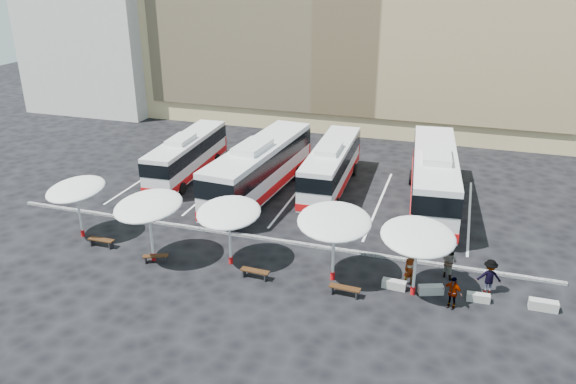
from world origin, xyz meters
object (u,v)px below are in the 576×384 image
(conc_bench_0, at_px, (394,284))
(passenger_0, at_px, (410,269))
(conc_bench_2, at_px, (478,298))
(passenger_2, at_px, (452,292))
(conc_bench_1, at_px, (431,290))
(passenger_3, at_px, (489,277))
(sunshade_3, at_px, (334,222))
(bus_1, at_px, (260,167))
(wood_bench_1, at_px, (156,257))
(sunshade_1, at_px, (148,206))
(wood_bench_3, at_px, (345,289))
(conc_bench_3, at_px, (543,305))
(bus_3, at_px, (434,176))
(sunshade_4, at_px, (418,237))
(bus_2, at_px, (331,165))
(sunshade_0, at_px, (76,189))
(wood_bench_2, at_px, (255,272))
(bus_0, at_px, (187,155))
(sunshade_2, at_px, (229,213))
(passenger_1, at_px, (450,261))
(wood_bench_0, at_px, (101,241))

(conc_bench_0, relative_size, passenger_0, 0.64)
(conc_bench_2, bearing_deg, passenger_2, -142.92)
(conc_bench_1, relative_size, passenger_3, 0.66)
(conc_bench_0, bearing_deg, sunshade_3, -178.12)
(bus_1, xyz_separation_m, wood_bench_1, (-2.19, -10.77, -1.80))
(passenger_2, bearing_deg, sunshade_3, -163.04)
(sunshade_3, bearing_deg, passenger_2, -7.08)
(sunshade_1, height_order, wood_bench_3, sunshade_1)
(sunshade_1, bearing_deg, wood_bench_3, -1.26)
(sunshade_1, height_order, conc_bench_0, sunshade_1)
(conc_bench_3, bearing_deg, bus_3, 119.34)
(bus_1, relative_size, sunshade_1, 2.68)
(wood_bench_3, distance_m, passenger_2, 5.17)
(conc_bench_2, relative_size, passenger_2, 0.66)
(bus_1, distance_m, wood_bench_1, 11.14)
(conc_bench_1, xyz_separation_m, passenger_0, (-1.15, 0.53, 0.71))
(bus_1, xyz_separation_m, sunshade_1, (-2.43, -10.61, 1.19))
(sunshade_1, distance_m, sunshade_4, 14.24)
(bus_2, height_order, sunshade_0, sunshade_0)
(wood_bench_2, xyz_separation_m, conc_bench_0, (7.13, 1.24, -0.14))
(bus_0, distance_m, sunshade_2, 14.40)
(bus_3, height_order, sunshade_4, bus_3)
(bus_0, xyz_separation_m, sunshade_3, (14.25, -11.45, 1.63))
(conc_bench_3, relative_size, passenger_0, 0.70)
(sunshade_4, relative_size, passenger_1, 2.53)
(bus_2, distance_m, wood_bench_1, 15.12)
(sunshade_1, bearing_deg, conc_bench_3, 4.14)
(wood_bench_0, relative_size, conc_bench_3, 1.20)
(conc_bench_3, bearing_deg, passenger_0, 177.32)
(bus_3, height_order, conc_bench_1, bus_3)
(sunshade_0, bearing_deg, passenger_3, 2.22)
(sunshade_0, bearing_deg, bus_3, 29.28)
(conc_bench_1, bearing_deg, conc_bench_2, 0.99)
(sunshade_3, xyz_separation_m, sunshade_4, (4.18, -0.15, -0.13))
(bus_2, bearing_deg, wood_bench_0, -131.76)
(sunshade_4, relative_size, conc_bench_1, 3.91)
(bus_0, distance_m, wood_bench_1, 13.53)
(wood_bench_3, relative_size, passenger_1, 0.83)
(sunshade_2, height_order, passenger_3, sunshade_2)
(wood_bench_0, relative_size, passenger_1, 0.83)
(bus_1, bearing_deg, conc_bench_1, -32.21)
(wood_bench_3, height_order, conc_bench_3, conc_bench_3)
(sunshade_0, bearing_deg, passenger_2, -2.54)
(sunshade_1, xyz_separation_m, wood_bench_0, (-3.72, 0.49, -2.94))
(bus_2, height_order, sunshade_4, sunshade_4)
(passenger_3, bearing_deg, sunshade_4, 10.58)
(conc_bench_3, bearing_deg, sunshade_0, -179.60)
(sunshade_1, height_order, sunshade_4, sunshade_1)
(bus_3, bearing_deg, passenger_0, -96.67)
(bus_1, distance_m, bus_2, 5.25)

